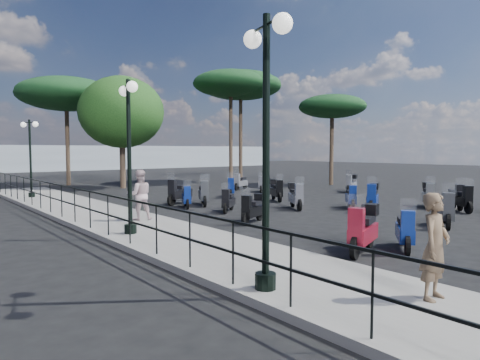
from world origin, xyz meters
TOP-DOWN VIEW (x-y plane):
  - ground at (0.00, 0.00)m, footprint 120.00×120.00m
  - sidewalk at (-6.50, 3.00)m, footprint 3.00×30.00m
  - railing at (-7.80, 2.80)m, footprint 0.04×26.04m
  - lamp_post_0 at (-7.54, -5.26)m, footprint 0.56×1.28m
  - lamp_post_1 at (-7.24, 0.58)m, footprint 0.49×1.22m
  - lamp_post_2 at (-7.06, 12.19)m, footprint 0.62×1.04m
  - woman at (-5.85, -7.26)m, footprint 0.64×0.46m
  - pedestrian_far at (-6.02, 2.53)m, footprint 0.95×0.84m
  - scooter_1 at (-2.63, -4.93)m, footprint 1.41×1.07m
  - scooter_2 at (-3.68, -4.46)m, footprint 1.77×0.90m
  - scooter_3 at (-2.93, 0.39)m, footprint 1.47×0.83m
  - scooter_4 at (-2.65, 5.05)m, footprint 0.84×1.40m
  - scooter_5 at (-1.67, 5.20)m, footprint 1.03×1.62m
  - scooter_7 at (1.35, -4.06)m, footprint 1.64×1.05m
  - scooter_8 at (-2.06, 2.90)m, footprint 1.23×1.04m
  - scooter_9 at (-2.27, 6.27)m, footprint 1.72×0.98m
  - scooter_10 at (1.24, 6.97)m, footprint 1.13×1.37m
  - scooter_13 at (2.62, -0.51)m, footprint 1.65×1.08m
  - scooter_14 at (0.69, 1.88)m, footprint 1.10×1.53m
  - scooter_17 at (5.90, -2.30)m, footprint 1.35×1.18m
  - scooter_18 at (2.57, 0.49)m, footprint 1.24×1.19m
  - scooter_19 at (2.05, 4.45)m, footprint 0.99×1.51m
  - scooter_20 at (4.39, 8.10)m, footprint 1.19×1.09m
  - scooter_23 at (5.16, -2.82)m, footprint 1.14×1.42m
  - scooter_24 at (5.40, -1.37)m, footprint 1.51×1.13m
  - scooter_25 at (8.30, 4.71)m, footprint 1.57×0.86m
  - scooter_26 at (4.28, 9.94)m, footprint 1.53×0.87m
  - broadleaf_tree at (-0.83, 15.64)m, footprint 5.35×5.35m
  - pine_0 at (7.19, 14.66)m, footprint 5.55×5.55m
  - pine_1 at (8.44, 15.04)m, footprint 6.21×6.21m
  - pine_2 at (-2.82, 20.23)m, footprint 6.57×6.57m
  - pine_3 at (11.77, 8.98)m, footprint 4.70×4.70m
  - distant_hills at (0.00, 45.00)m, footprint 70.00×8.00m

SIDE VIEW (x-z plane):
  - ground at x=0.00m, z-range 0.00..0.00m
  - sidewalk at x=-6.50m, z-range 0.00..0.15m
  - scooter_8 at x=-2.06m, z-range -0.18..1.02m
  - scooter_20 at x=4.39m, z-range -0.19..1.03m
  - scooter_4 at x=-2.65m, z-range -0.19..1.03m
  - scooter_18 at x=2.57m, z-range -0.20..1.09m
  - scooter_26 at x=4.28m, z-range -0.20..1.11m
  - scooter_1 at x=-2.63m, z-range -0.20..1.12m
  - scooter_10 at x=1.24m, z-range -0.20..1.13m
  - scooter_17 at x=5.90m, z-range -0.21..1.14m
  - scooter_3 at x=-2.93m, z-range -0.15..1.09m
  - scooter_23 at x=5.16m, z-range -0.21..1.16m
  - scooter_5 at x=-1.67m, z-range -0.22..1.21m
  - scooter_25 at x=8.30m, z-range -0.16..1.16m
  - scooter_19 at x=2.05m, z-range -0.16..1.16m
  - scooter_7 at x=1.35m, z-range -0.22..1.23m
  - scooter_9 at x=-2.27m, z-range -0.22..1.25m
  - scooter_24 at x=5.40m, z-range -0.17..1.21m
  - scooter_14 at x=0.69m, z-range -0.17..1.21m
  - scooter_13 at x=2.62m, z-range -0.18..1.27m
  - scooter_2 at x=-3.68m, z-range -0.18..1.29m
  - railing at x=-7.80m, z-range 0.35..1.45m
  - woman at x=-5.85m, z-range 0.15..1.80m
  - pedestrian_far at x=-6.02m, z-range 0.15..1.81m
  - distant_hills at x=0.00m, z-range 0.00..3.00m
  - lamp_post_2 at x=-7.06m, z-range 0.42..4.19m
  - lamp_post_1 at x=-7.24m, z-range 0.45..4.65m
  - lamp_post_0 at x=-7.54m, z-range 0.46..4.91m
  - broadleaf_tree at x=-0.83m, z-range 1.28..8.40m
  - pine_3 at x=11.77m, z-range 2.31..8.63m
  - pine_2 at x=-2.82m, z-range 2.55..9.99m
  - pine_0 at x=7.19m, z-range 3.13..11.41m
  - pine_1 at x=8.44m, z-range 3.10..11.53m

